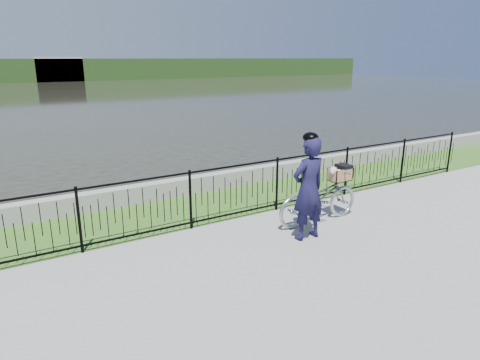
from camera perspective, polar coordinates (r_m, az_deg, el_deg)
ground at (r=7.47m, az=5.92°, el=-8.91°), size 120.00×120.00×0.00m
grass_strip at (r=9.50m, az=-3.61°, el=-3.26°), size 60.00×2.00×0.01m
water at (r=38.70m, az=-25.58°, el=9.84°), size 120.00×120.00×0.00m
quay_wall at (r=10.29m, az=-6.24°, el=-0.65°), size 60.00×0.30×0.40m
fence at (r=8.49m, az=-0.50°, el=-1.53°), size 14.00×0.06×1.15m
far_treeline at (r=65.50m, az=-28.57°, el=12.71°), size 120.00×6.00×3.00m
far_building_right at (r=64.67m, az=-23.07°, el=13.43°), size 6.00×3.00×3.20m
bicycle_rig at (r=8.49m, az=10.50°, el=-2.26°), size 1.91×0.67×1.11m
cyclist at (r=7.56m, az=9.11°, el=-1.04°), size 0.68×0.46×1.92m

